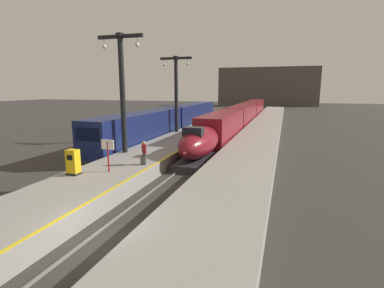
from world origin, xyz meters
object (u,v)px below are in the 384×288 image
object	(u,v)px
highspeed_train_main	(241,116)
departure_info_board	(108,149)
station_column_mid	(122,83)
station_column_far	(176,87)
passenger_near_edge	(144,151)
rolling_suitcase	(144,160)
regional_train_adjacent	(171,120)
ticket_machine_yellow	(73,163)

from	to	relation	value
highspeed_train_main	departure_info_board	xyz separation A→B (m)	(-3.82, -32.16, 0.61)
station_column_mid	station_column_far	xyz separation A→B (m)	(0.00, 12.38, -0.27)
passenger_near_edge	rolling_suitcase	bearing A→B (deg)	-95.54
passenger_near_edge	regional_train_adjacent	bearing A→B (deg)	106.25
highspeed_train_main	station_column_mid	distance (m)	27.70
regional_train_adjacent	station_column_far	distance (m)	6.22
station_column_mid	departure_info_board	xyz separation A→B (m)	(2.08, -5.54, -4.26)
station_column_mid	highspeed_train_main	bearing A→B (deg)	77.50
station_column_mid	station_column_far	size ratio (longest dim) A/B	1.06
highspeed_train_main	passenger_near_edge	distance (m)	29.85
rolling_suitcase	departure_info_board	size ratio (longest dim) A/B	0.46
ticket_machine_yellow	station_column_far	bearing A→B (deg)	91.05
regional_train_adjacent	station_column_mid	distance (m)	16.98
highspeed_train_main	station_column_mid	xyz separation A→B (m)	(-5.90, -26.62, 4.87)
regional_train_adjacent	passenger_near_edge	bearing A→B (deg)	-73.75
highspeed_train_main	ticket_machine_yellow	world-z (taller)	highspeed_train_main
station_column_mid	departure_info_board	bearing A→B (deg)	-69.42
rolling_suitcase	station_column_far	bearing A→B (deg)	102.33
station_column_far	departure_info_board	xyz separation A→B (m)	(2.08, -17.92, -3.99)
rolling_suitcase	passenger_near_edge	bearing A→B (deg)	84.46
station_column_mid	ticket_machine_yellow	size ratio (longest dim) A/B	6.03
station_column_far	station_column_mid	bearing A→B (deg)	-90.00
regional_train_adjacent	passenger_near_edge	xyz separation A→B (m)	(5.62, -19.30, -0.09)
highspeed_train_main	rolling_suitcase	bearing A→B (deg)	-94.76
regional_train_adjacent	passenger_near_edge	world-z (taller)	regional_train_adjacent
passenger_near_edge	station_column_mid	bearing A→B (deg)	137.55
passenger_near_edge	station_column_far	bearing A→B (deg)	102.45
departure_info_board	station_column_far	bearing A→B (deg)	96.62
highspeed_train_main	regional_train_adjacent	bearing A→B (deg)	-127.77
regional_train_adjacent	station_column_mid	size ratio (longest dim) A/B	3.80
regional_train_adjacent	station_column_far	world-z (taller)	station_column_far
highspeed_train_main	passenger_near_edge	world-z (taller)	highspeed_train_main
regional_train_adjacent	departure_info_board	size ratio (longest dim) A/B	17.26
station_column_mid	station_column_far	bearing A→B (deg)	90.00
highspeed_train_main	departure_info_board	world-z (taller)	highspeed_train_main
station_column_mid	rolling_suitcase	bearing A→B (deg)	-43.45
station_column_mid	passenger_near_edge	bearing A→B (deg)	-42.45
rolling_suitcase	ticket_machine_yellow	size ratio (longest dim) A/B	0.61
regional_train_adjacent	station_column_mid	bearing A→B (deg)	-82.25
station_column_far	departure_info_board	world-z (taller)	station_column_far
regional_train_adjacent	departure_info_board	world-z (taller)	regional_train_adjacent
highspeed_train_main	station_column_far	xyz separation A→B (m)	(-5.90, -14.24, 4.60)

